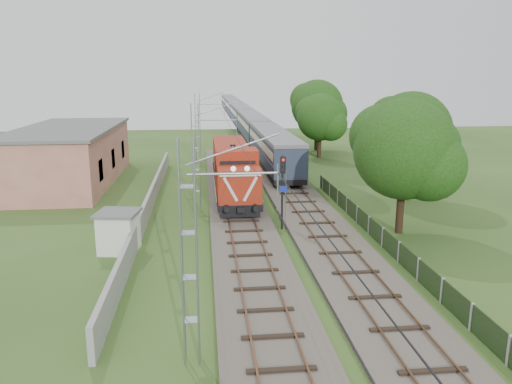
{
  "coord_description": "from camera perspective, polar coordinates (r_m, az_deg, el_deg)",
  "views": [
    {
      "loc": [
        -2.43,
        -24.1,
        9.98
      ],
      "look_at": [
        1.06,
        8.71,
        2.2
      ],
      "focal_mm": 35.0,
      "sensor_mm": 36.0,
      "label": 1
    }
  ],
  "objects": [
    {
      "name": "signal_post",
      "position": [
        32.2,
        3.06,
        1.44
      ],
      "size": [
        0.53,
        0.42,
        4.94
      ],
      "color": "black",
      "rests_on": "ground"
    },
    {
      "name": "track_main",
      "position": [
        32.7,
        -1.53,
        -4.17
      ],
      "size": [
        4.2,
        70.0,
        0.45
      ],
      "color": "#6B6054",
      "rests_on": "ground"
    },
    {
      "name": "fence",
      "position": [
        30.52,
        14.3,
        -5.06
      ],
      "size": [
        0.12,
        32.0,
        1.2
      ],
      "color": "black",
      "rests_on": "ground"
    },
    {
      "name": "tree_a",
      "position": [
        32.53,
        16.71,
        4.56
      ],
      "size": [
        6.64,
        6.32,
        8.61
      ],
      "color": "#332115",
      "rests_on": "ground"
    },
    {
      "name": "station_building",
      "position": [
        50.25,
        -20.53,
        4.01
      ],
      "size": [
        8.4,
        20.4,
        5.22
      ],
      "color": "tan",
      "rests_on": "ground"
    },
    {
      "name": "tree_d",
      "position": [
        67.74,
        7.07,
        9.68
      ],
      "size": [
        7.24,
        6.9,
        9.39
      ],
      "color": "#332115",
      "rests_on": "ground"
    },
    {
      "name": "relay_hut",
      "position": [
        29.8,
        -15.43,
        -4.36
      ],
      "size": [
        2.63,
        2.63,
        2.38
      ],
      "color": "silver",
      "rests_on": "ground"
    },
    {
      "name": "ground",
      "position": [
        26.2,
        -0.29,
        -9.12
      ],
      "size": [
        140.0,
        140.0,
        0.0
      ],
      "primitive_type": "plane",
      "color": "#2F4D1D",
      "rests_on": "ground"
    },
    {
      "name": "coach_rake",
      "position": [
        98.88,
        -1.76,
        8.93
      ],
      "size": [
        3.05,
        113.85,
        3.52
      ],
      "color": "black",
      "rests_on": "ground"
    },
    {
      "name": "locomotive",
      "position": [
        42.3,
        -2.68,
        2.8
      ],
      "size": [
        3.11,
        17.75,
        4.51
      ],
      "color": "black",
      "rests_on": "ground"
    },
    {
      "name": "track_side",
      "position": [
        45.78,
        3.42,
        0.89
      ],
      "size": [
        4.2,
        80.0,
        0.45
      ],
      "color": "#6B6054",
      "rests_on": "ground"
    },
    {
      "name": "tree_b",
      "position": [
        41.78,
        17.36,
        6.45
      ],
      "size": [
        6.75,
        6.42,
        8.74
      ],
      "color": "#332115",
      "rests_on": "ground"
    },
    {
      "name": "boundary_wall",
      "position": [
        37.48,
        -12.11,
        -1.29
      ],
      "size": [
        0.25,
        40.0,
        1.5
      ],
      "primitive_type": "cube",
      "color": "#9E9E99",
      "rests_on": "ground"
    },
    {
      "name": "tree_c",
      "position": [
        61.86,
        7.41,
        8.4
      ],
      "size": [
        6.0,
        5.71,
        7.78
      ],
      "color": "#332115",
      "rests_on": "ground"
    },
    {
      "name": "catenary",
      "position": [
        36.59,
        -6.81,
        3.84
      ],
      "size": [
        3.31,
        70.0,
        8.0
      ],
      "color": "gray",
      "rests_on": "ground"
    }
  ]
}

